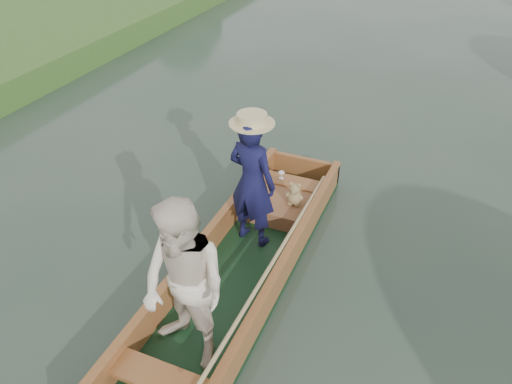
% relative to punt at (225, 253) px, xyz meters
% --- Properties ---
extents(ground, '(120.00, 120.00, 0.00)m').
position_rel_punt_xyz_m(ground, '(0.01, 0.22, -0.67)').
color(ground, '#283D30').
rests_on(ground, ground).
extents(punt, '(1.12, 5.00, 1.90)m').
position_rel_punt_xyz_m(punt, '(0.00, 0.00, 0.00)').
color(punt, '#13321A').
rests_on(punt, ground).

